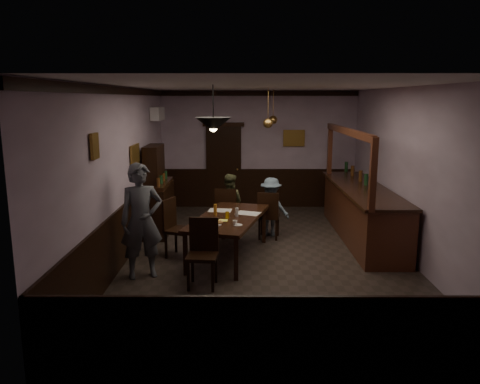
{
  "coord_description": "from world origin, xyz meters",
  "views": [
    {
      "loc": [
        -0.43,
        -8.02,
        2.79
      ],
      "look_at": [
        -0.46,
        0.18,
        1.15
      ],
      "focal_mm": 35.0,
      "sensor_mm": 36.0,
      "label": 1
    }
  ],
  "objects_px": {
    "chair_near": "(203,249)",
    "chair_side": "(175,225)",
    "person_seated_left": "(229,203)",
    "person_standing": "(142,221)",
    "sideboard": "(157,198)",
    "coffee_cup": "(235,222)",
    "soda_can": "(227,215)",
    "pendant_brass_far": "(273,120)",
    "bar_counter": "(362,211)",
    "person_seated_right": "(271,207)",
    "pendant_brass_mid": "(268,123)",
    "dining_table": "(229,220)",
    "chair_far_left": "(226,210)",
    "pendant_iron": "(213,125)",
    "chair_far_right": "(268,213)"
  },
  "relations": [
    {
      "from": "chair_side",
      "to": "chair_near",
      "type": "bearing_deg",
      "value": -135.2
    },
    {
      "from": "chair_side",
      "to": "chair_far_right",
      "type": "bearing_deg",
      "value": -38.09
    },
    {
      "from": "coffee_cup",
      "to": "pendant_brass_mid",
      "type": "distance_m",
      "value": 2.73
    },
    {
      "from": "person_standing",
      "to": "coffee_cup",
      "type": "distance_m",
      "value": 1.5
    },
    {
      "from": "person_standing",
      "to": "soda_can",
      "type": "xyz_separation_m",
      "value": [
        1.32,
        0.79,
        -0.1
      ]
    },
    {
      "from": "chair_side",
      "to": "pendant_brass_mid",
      "type": "bearing_deg",
      "value": -27.7
    },
    {
      "from": "chair_far_left",
      "to": "pendant_iron",
      "type": "relative_size",
      "value": 1.42
    },
    {
      "from": "chair_near",
      "to": "pendant_iron",
      "type": "distance_m",
      "value": 1.91
    },
    {
      "from": "bar_counter",
      "to": "pendant_brass_mid",
      "type": "bearing_deg",
      "value": 167.91
    },
    {
      "from": "chair_far_left",
      "to": "bar_counter",
      "type": "bearing_deg",
      "value": -179.7
    },
    {
      "from": "dining_table",
      "to": "person_standing",
      "type": "xyz_separation_m",
      "value": [
        -1.34,
        -0.94,
        0.23
      ]
    },
    {
      "from": "coffee_cup",
      "to": "soda_can",
      "type": "xyz_separation_m",
      "value": [
        -0.14,
        0.45,
        0.01
      ]
    },
    {
      "from": "sideboard",
      "to": "pendant_brass_far",
      "type": "bearing_deg",
      "value": 31.08
    },
    {
      "from": "dining_table",
      "to": "pendant_iron",
      "type": "distance_m",
      "value": 1.89
    },
    {
      "from": "person_standing",
      "to": "person_seated_right",
      "type": "distance_m",
      "value": 3.19
    },
    {
      "from": "chair_near",
      "to": "bar_counter",
      "type": "xyz_separation_m",
      "value": [
        3.01,
        2.46,
        0.0
      ]
    },
    {
      "from": "chair_near",
      "to": "chair_side",
      "type": "distance_m",
      "value": 1.45
    },
    {
      "from": "person_seated_left",
      "to": "coffee_cup",
      "type": "distance_m",
      "value": 2.22
    },
    {
      "from": "chair_near",
      "to": "person_seated_left",
      "type": "bearing_deg",
      "value": 87.77
    },
    {
      "from": "dining_table",
      "to": "bar_counter",
      "type": "bearing_deg",
      "value": 24.14
    },
    {
      "from": "pendant_brass_far",
      "to": "person_standing",
      "type": "bearing_deg",
      "value": -119.81
    },
    {
      "from": "dining_table",
      "to": "sideboard",
      "type": "relative_size",
      "value": 1.29
    },
    {
      "from": "sideboard",
      "to": "chair_far_right",
      "type": "bearing_deg",
      "value": -11.12
    },
    {
      "from": "pendant_brass_mid",
      "to": "person_seated_left",
      "type": "bearing_deg",
      "value": 178.69
    },
    {
      "from": "person_standing",
      "to": "sideboard",
      "type": "bearing_deg",
      "value": 74.11
    },
    {
      "from": "chair_near",
      "to": "person_seated_right",
      "type": "xyz_separation_m",
      "value": [
        1.19,
        2.65,
        0.04
      ]
    },
    {
      "from": "chair_side",
      "to": "pendant_brass_far",
      "type": "xyz_separation_m",
      "value": [
        1.92,
        3.02,
        1.72
      ]
    },
    {
      "from": "sideboard",
      "to": "pendant_brass_mid",
      "type": "height_order",
      "value": "pendant_brass_mid"
    },
    {
      "from": "pendant_brass_mid",
      "to": "pendant_brass_far",
      "type": "xyz_separation_m",
      "value": [
        0.2,
        1.48,
        0.0
      ]
    },
    {
      "from": "chair_far_left",
      "to": "dining_table",
      "type": "bearing_deg",
      "value": 97.32
    },
    {
      "from": "dining_table",
      "to": "sideboard",
      "type": "xyz_separation_m",
      "value": [
        -1.55,
        1.56,
        0.06
      ]
    },
    {
      "from": "person_standing",
      "to": "coffee_cup",
      "type": "relative_size",
      "value": 22.83
    },
    {
      "from": "chair_side",
      "to": "person_seated_left",
      "type": "bearing_deg",
      "value": -10.06
    },
    {
      "from": "chair_near",
      "to": "soda_can",
      "type": "distance_m",
      "value": 1.2
    },
    {
      "from": "sideboard",
      "to": "pendant_brass_mid",
      "type": "relative_size",
      "value": 2.28
    },
    {
      "from": "person_seated_right",
      "to": "coffee_cup",
      "type": "height_order",
      "value": "person_seated_right"
    },
    {
      "from": "person_seated_left",
      "to": "coffee_cup",
      "type": "xyz_separation_m",
      "value": [
        0.16,
        -2.21,
        0.17
      ]
    },
    {
      "from": "chair_side",
      "to": "soda_can",
      "type": "relative_size",
      "value": 8.74
    },
    {
      "from": "person_standing",
      "to": "pendant_brass_far",
      "type": "bearing_deg",
      "value": 39.49
    },
    {
      "from": "chair_far_right",
      "to": "soda_can",
      "type": "xyz_separation_m",
      "value": [
        -0.79,
        -1.26,
        0.28
      ]
    },
    {
      "from": "person_seated_right",
      "to": "chair_side",
      "type": "bearing_deg",
      "value": 64.41
    },
    {
      "from": "person_standing",
      "to": "pendant_brass_mid",
      "type": "distance_m",
      "value": 3.57
    },
    {
      "from": "bar_counter",
      "to": "person_seated_right",
      "type": "bearing_deg",
      "value": 173.99
    },
    {
      "from": "pendant_brass_mid",
      "to": "chair_side",
      "type": "bearing_deg",
      "value": -138.14
    },
    {
      "from": "chair_far_left",
      "to": "pendant_iron",
      "type": "xyz_separation_m",
      "value": [
        -0.11,
        -2.11,
        1.85
      ]
    },
    {
      "from": "chair_far_left",
      "to": "soda_can",
      "type": "xyz_separation_m",
      "value": [
        0.07,
        -1.48,
        0.26
      ]
    },
    {
      "from": "chair_side",
      "to": "soda_can",
      "type": "bearing_deg",
      "value": -81.8
    },
    {
      "from": "dining_table",
      "to": "pendant_brass_mid",
      "type": "bearing_deg",
      "value": 64.4
    },
    {
      "from": "person_seated_left",
      "to": "person_seated_right",
      "type": "height_order",
      "value": "person_seated_left"
    },
    {
      "from": "person_standing",
      "to": "sideboard",
      "type": "xyz_separation_m",
      "value": [
        -0.21,
        2.5,
        -0.17
      ]
    }
  ]
}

